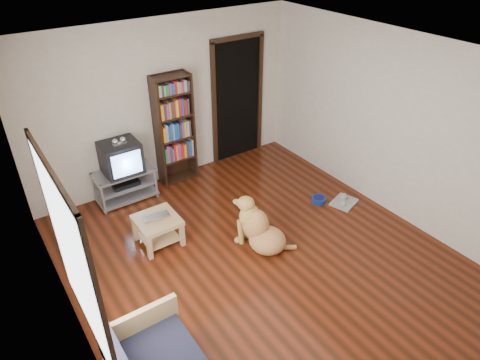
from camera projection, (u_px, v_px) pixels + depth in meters
ground at (258, 257)px, 5.59m from camera, size 5.00×5.00×0.00m
ceiling at (264, 59)px, 4.21m from camera, size 5.00×5.00×0.00m
wall_back at (165, 104)px, 6.65m from camera, size 4.50×0.00×4.50m
wall_front at (464, 315)px, 3.15m from camera, size 4.50×0.00×4.50m
wall_left at (60, 244)px, 3.82m from camera, size 0.00×5.00×5.00m
wall_right at (390, 125)px, 5.98m from camera, size 0.00×5.00×5.00m
laptop at (158, 219)px, 5.60m from camera, size 0.38×0.27×0.03m
dog_bowl at (319, 200)px, 6.64m from camera, size 0.22×0.22×0.08m
grey_rag at (344, 202)px, 6.62m from camera, size 0.48×0.43×0.03m
window at (73, 259)px, 3.38m from camera, size 0.03×1.46×1.70m
doorway at (237, 97)px, 7.38m from camera, size 1.03×0.05×2.19m
tv_stand at (125, 184)px, 6.59m from camera, size 0.90×0.45×0.50m
crt_tv at (120, 157)px, 6.36m from camera, size 0.55×0.52×0.58m
bookshelf at (174, 124)px, 6.72m from camera, size 0.60×0.30×1.80m
coffee_table at (158, 226)px, 5.70m from camera, size 0.55×0.55×0.40m
dog at (259, 229)px, 5.64m from camera, size 0.65×0.83×0.75m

